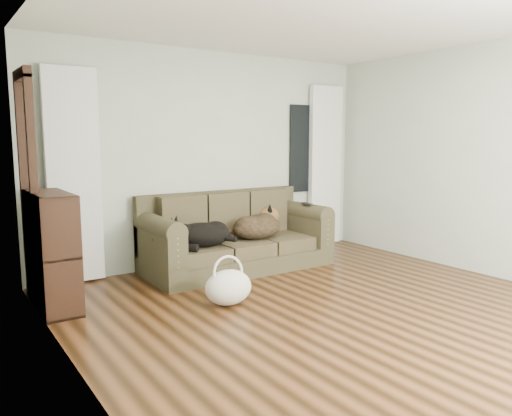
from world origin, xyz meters
TOP-DOWN VIEW (x-y plane):
  - floor at (0.00, 0.00)m, footprint 5.00×5.00m
  - ceiling at (0.00, 0.00)m, footprint 5.00×5.00m
  - wall_back at (0.00, 2.50)m, footprint 4.50×0.04m
  - wall_left at (-2.25, 0.00)m, footprint 0.04×5.00m
  - wall_right at (2.25, 0.00)m, footprint 0.04×5.00m
  - curtain_left at (-1.70, 2.42)m, footprint 0.55×0.08m
  - curtain_right at (1.80, 2.42)m, footprint 0.55×0.08m
  - window_pane at (1.45, 2.47)m, footprint 0.50×0.03m
  - door_casing at (-2.20, 2.05)m, footprint 0.07×0.60m
  - sofa at (0.05, 1.98)m, footprint 2.22×0.96m
  - dog_black_lab at (-0.52, 1.90)m, footprint 0.77×0.67m
  - dog_shepherd at (0.33, 1.96)m, footprint 0.78×0.61m
  - tv_remote at (0.98, 1.83)m, footprint 0.05×0.17m
  - tote_bag at (-0.72, 0.92)m, footprint 0.56×0.50m
  - bookshelf at (-2.09, 1.74)m, footprint 0.41×0.88m

SIDE VIEW (x-z plane):
  - floor at x=0.00m, z-range 0.00..0.00m
  - tote_bag at x=-0.72m, z-range -0.01..0.33m
  - sofa at x=0.05m, z-range 0.00..0.90m
  - dog_black_lab at x=-0.52m, z-range 0.34..0.62m
  - dog_shepherd at x=0.33m, z-range 0.33..0.65m
  - bookshelf at x=-2.09m, z-range -0.03..1.03m
  - tv_remote at x=0.98m, z-range 0.72..0.74m
  - door_casing at x=-2.20m, z-range 0.00..2.10m
  - curtain_left at x=-1.70m, z-range 0.02..2.27m
  - curtain_right at x=1.80m, z-range 0.02..2.27m
  - wall_back at x=0.00m, z-range 0.00..2.60m
  - wall_left at x=-2.25m, z-range 0.00..2.60m
  - wall_right at x=2.25m, z-range 0.00..2.60m
  - window_pane at x=1.45m, z-range 0.80..2.00m
  - ceiling at x=0.00m, z-range 2.60..2.60m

